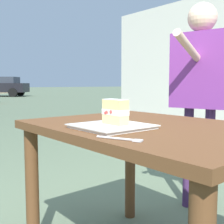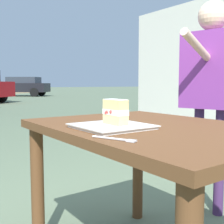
{
  "view_description": "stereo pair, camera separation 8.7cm",
  "coord_description": "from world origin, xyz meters",
  "px_view_note": "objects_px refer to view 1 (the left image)",
  "views": [
    {
      "loc": [
        -0.91,
        0.99,
        0.92
      ],
      "look_at": [
        0.03,
        0.2,
        0.8
      ],
      "focal_mm": 46.68,
      "sensor_mm": 36.0,
      "label": 1
    },
    {
      "loc": [
        -0.97,
        0.92,
        0.92
      ],
      "look_at": [
        0.03,
        0.2,
        0.8
      ],
      "focal_mm": 46.68,
      "sensor_mm": 36.0,
      "label": 2
    }
  ],
  "objects_px": {
    "patio_table": "(150,149)",
    "diner_person": "(200,74)",
    "parked_car_extra": "(0,86)",
    "dessert_plate": "(112,126)",
    "cake_slice": "(115,112)",
    "dessert_fork": "(122,139)"
  },
  "relations": [
    {
      "from": "dessert_fork",
      "to": "diner_person",
      "type": "xyz_separation_m",
      "value": [
        0.48,
        -1.17,
        0.25
      ]
    },
    {
      "from": "parked_car_extra",
      "to": "cake_slice",
      "type": "bearing_deg",
      "value": 162.57
    },
    {
      "from": "patio_table",
      "to": "cake_slice",
      "type": "height_order",
      "value": "cake_slice"
    },
    {
      "from": "dessert_plate",
      "to": "parked_car_extra",
      "type": "xyz_separation_m",
      "value": [
        21.06,
        -6.63,
        0.03
      ]
    },
    {
      "from": "patio_table",
      "to": "diner_person",
      "type": "height_order",
      "value": "diner_person"
    },
    {
      "from": "cake_slice",
      "to": "dessert_fork",
      "type": "xyz_separation_m",
      "value": [
        -0.22,
        0.16,
        -0.07
      ]
    },
    {
      "from": "cake_slice",
      "to": "parked_car_extra",
      "type": "bearing_deg",
      "value": -17.43
    },
    {
      "from": "patio_table",
      "to": "dessert_fork",
      "type": "height_order",
      "value": "dessert_fork"
    },
    {
      "from": "patio_table",
      "to": "cake_slice",
      "type": "distance_m",
      "value": 0.27
    },
    {
      "from": "dessert_fork",
      "to": "diner_person",
      "type": "distance_m",
      "value": 1.29
    },
    {
      "from": "dessert_fork",
      "to": "patio_table",
      "type": "bearing_deg",
      "value": -60.84
    },
    {
      "from": "patio_table",
      "to": "diner_person",
      "type": "xyz_separation_m",
      "value": [
        0.29,
        -0.83,
        0.37
      ]
    },
    {
      "from": "patio_table",
      "to": "diner_person",
      "type": "distance_m",
      "value": 0.95
    },
    {
      "from": "cake_slice",
      "to": "diner_person",
      "type": "distance_m",
      "value": 1.06
    },
    {
      "from": "diner_person",
      "to": "parked_car_extra",
      "type": "xyz_separation_m",
      "value": [
        20.8,
        -5.6,
        -0.22
      ]
    },
    {
      "from": "cake_slice",
      "to": "diner_person",
      "type": "xyz_separation_m",
      "value": [
        0.26,
        -1.01,
        0.19
      ]
    },
    {
      "from": "dessert_plate",
      "to": "parked_car_extra",
      "type": "distance_m",
      "value": 22.08
    },
    {
      "from": "patio_table",
      "to": "parked_car_extra",
      "type": "relative_size",
      "value": 0.28
    },
    {
      "from": "patio_table",
      "to": "dessert_fork",
      "type": "relative_size",
      "value": 7.02
    },
    {
      "from": "patio_table",
      "to": "dessert_fork",
      "type": "bearing_deg",
      "value": 119.16
    },
    {
      "from": "dessert_plate",
      "to": "parked_car_extra",
      "type": "height_order",
      "value": "parked_car_extra"
    },
    {
      "from": "dessert_plate",
      "to": "diner_person",
      "type": "height_order",
      "value": "diner_person"
    }
  ]
}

